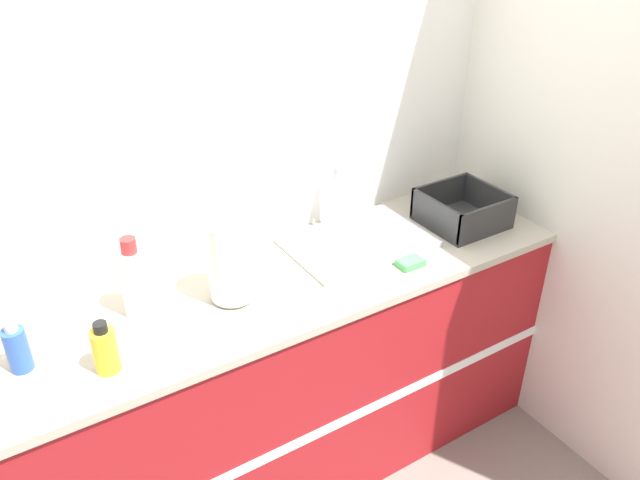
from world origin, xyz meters
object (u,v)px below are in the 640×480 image
bottle_white_spray (135,281)px  paper_towel_roll (230,261)px  dish_rack (462,212)px  bottle_yellow (105,349)px  sink (357,239)px  bottle_blue (17,348)px

bottle_white_spray → paper_towel_roll: bearing=-17.1°
dish_rack → bottle_yellow: (-1.39, -0.11, 0.02)m
bottle_yellow → dish_rack: bearing=4.7°
sink → bottle_blue: bearing=-176.4°
paper_towel_roll → sink: bearing=8.3°
dish_rack → bottle_yellow: size_ratio=1.82×
bottle_white_spray → bottle_blue: bearing=-167.2°
sink → paper_towel_roll: (-0.53, -0.08, 0.12)m
bottle_blue → bottle_yellow: bearing=-32.9°
sink → bottle_yellow: 0.98m
sink → bottle_blue: (-1.15, -0.07, 0.05)m
bottle_white_spray → bottle_blue: size_ratio=1.66×
paper_towel_roll → dish_rack: bearing=-0.5°
sink → dish_rack: 0.44m
paper_towel_roll → dish_rack: 0.96m
bottle_blue → bottle_yellow: bottle_blue is taller
paper_towel_roll → dish_rack: size_ratio=0.96×
bottle_yellow → sink: bearing=11.8°
sink → paper_towel_roll: bearing=-171.7°
dish_rack → bottle_yellow: bearing=-175.3°
dish_rack → bottle_white_spray: bottle_white_spray is taller
sink → bottle_blue: sink is taller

